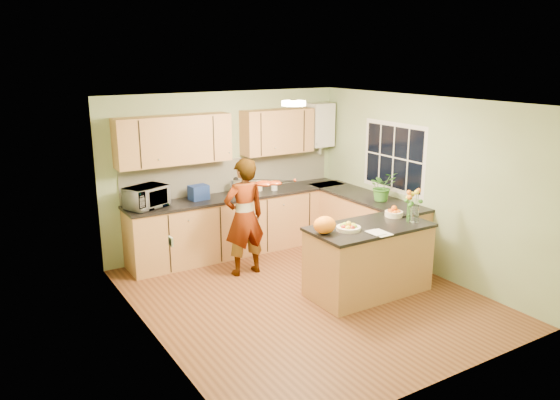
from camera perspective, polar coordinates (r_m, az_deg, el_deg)
floor at (r=7.19m, az=2.63°, el=-10.06°), size 4.50×4.50×0.00m
ceiling at (r=6.54m, az=2.89°, el=10.22°), size 4.00×4.50×0.02m
wall_back at (r=8.65m, az=-5.68°, el=2.94°), size 4.00×0.02×2.50m
wall_front at (r=5.15m, az=17.09°, el=-6.00°), size 4.00×0.02×2.50m
wall_left at (r=5.91m, az=-13.51°, el=-3.07°), size 0.02×4.50×2.50m
wall_right at (r=8.03m, az=14.64°, el=1.58°), size 0.02×4.50×2.50m
back_counter at (r=8.63m, az=-4.07°, el=-2.40°), size 3.64×0.62×0.94m
right_counter at (r=8.62m, az=8.86°, el=-2.57°), size 0.62×2.24×0.94m
splashback at (r=8.69m, az=-5.04°, el=2.67°), size 3.60×0.02×0.52m
upper_cabinets at (r=8.32m, az=-6.36°, el=6.64°), size 3.20×0.34×0.70m
boiler at (r=9.28m, az=4.22°, el=7.82°), size 0.40×0.30×0.86m
window_right at (r=8.38m, az=11.79°, el=4.39°), size 0.01×1.30×1.05m
light_switch at (r=5.35m, az=-11.34°, el=-4.26°), size 0.02×0.09×0.09m
ceiling_lamp at (r=6.79m, az=1.44°, el=10.08°), size 0.30×0.30×0.07m
peninsula_island at (r=7.23m, az=9.22°, el=-6.13°), size 1.60×0.82×0.92m
fruit_dish at (r=6.85m, az=7.17°, el=-2.79°), size 0.30×0.30×0.11m
orange_bowl at (r=7.53m, az=11.82°, el=-1.25°), size 0.24×0.24×0.14m
flower_vase at (r=7.27m, az=13.99°, el=0.20°), size 0.26×0.26×0.49m
orange_bag at (r=6.67m, az=4.69°, el=-2.61°), size 0.32×0.29×0.22m
papers at (r=6.80m, az=10.39°, el=-3.39°), size 0.20×0.28×0.01m
violinist at (r=7.65m, az=-3.75°, el=-1.80°), size 0.61×0.40×1.68m
violin at (r=7.43m, az=-1.66°, el=1.73°), size 0.61×0.53×0.15m
microwave at (r=7.91m, az=-13.77°, el=0.30°), size 0.67×0.57×0.31m
blue_box at (r=8.23m, az=-8.50°, el=0.79°), size 0.29×0.23×0.22m
kettle at (r=8.47m, az=-4.63°, el=1.45°), size 0.17×0.17×0.32m
jar_cream at (r=8.70m, az=-2.20°, el=1.50°), size 0.13×0.13×0.16m
jar_white at (r=8.71m, az=-0.60°, el=1.53°), size 0.13×0.13×0.16m
potted_plant at (r=8.19m, az=10.64°, el=1.41°), size 0.44×0.40×0.44m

